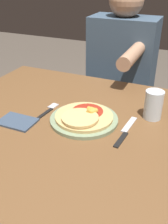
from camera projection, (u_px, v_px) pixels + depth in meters
dining_table at (72, 146)px, 1.06m from camera, size 1.14×0.97×0.76m
plate at (84, 119)px, 1.03m from camera, size 0.27×0.27×0.01m
pizza at (84, 116)px, 1.01m from camera, size 0.23×0.23×0.04m
fork at (47, 111)px, 1.09m from camera, size 0.03×0.18×0.00m
knife at (125, 132)px, 0.96m from camera, size 0.03×0.22×0.00m
drinking_glass at (153, 105)px, 1.02m from camera, size 0.07×0.07×0.12m
napkin at (17, 122)px, 1.02m from camera, size 0.14×0.10×0.01m
person_diner at (122, 71)px, 1.64m from camera, size 0.39×0.52×1.23m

